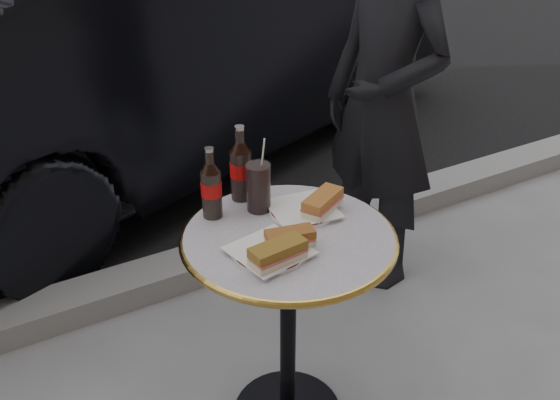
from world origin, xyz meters
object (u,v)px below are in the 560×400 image
cola_bottle_left (211,183)px  parked_car (166,49)px  plate_left (270,253)px  cola_glass (259,187)px  pedestrian (384,104)px  cola_bottle_right (241,163)px  plate_right (302,211)px  bistro_table (288,333)px

cola_bottle_left → parked_car: 2.03m
plate_left → cola_glass: 0.26m
plate_left → pedestrian: size_ratio=0.13×
cola_bottle_right → pedestrian: 0.86m
plate_right → cola_glass: size_ratio=1.30×
plate_left → cola_bottle_left: (-0.05, 0.26, 0.11)m
plate_right → cola_bottle_right: 0.24m
pedestrian → cola_glass: bearing=-72.7°
cola_bottle_right → cola_glass: bearing=-81.9°
plate_right → cola_bottle_left: size_ratio=0.90×
bistro_table → cola_glass: size_ratio=4.77×
parked_car → plate_left: bearing=145.4°
plate_right → cola_glass: (-0.11, 0.08, 0.07)m
pedestrian → parked_car: bearing=-177.4°
cola_bottle_left → parked_car: size_ratio=0.05×
bistro_table → cola_bottle_right: size_ratio=3.01×
plate_left → plate_right: (0.20, 0.15, -0.00)m
cola_bottle_left → plate_left: bearing=-79.9°
plate_right → cola_bottle_left: 0.29m
cola_bottle_right → pedestrian: (0.80, 0.31, -0.06)m
cola_glass → parked_car: 2.03m
plate_right → parked_car: parked_car is taller
bistro_table → pedestrian: 1.06m
bistro_table → plate_left: (-0.10, -0.06, 0.37)m
parked_car → pedestrian: pedestrian is taller
bistro_table → cola_bottle_left: (-0.14, 0.20, 0.48)m
bistro_table → plate_right: size_ratio=3.67×
cola_bottle_right → pedestrian: bearing=21.2°
cola_bottle_left → cola_bottle_right: 0.14m
cola_bottle_right → cola_bottle_left: bearing=-156.2°
plate_left → cola_bottle_left: size_ratio=0.90×
bistro_table → cola_bottle_right: bearing=94.3°
cola_glass → plate_left: bearing=-111.6°
plate_right → cola_bottle_left: bearing=154.3°
plate_right → bistro_table: bearing=-139.0°
plate_left → cola_bottle_right: cola_bottle_right is taller
cola_bottle_left → cola_glass: 0.15m
cola_bottle_right → pedestrian: size_ratio=0.15×
cola_bottle_left → plate_right: bearing=-25.7°
parked_car → cola_bottle_left: bearing=142.4°
bistro_table → plate_right: bearing=41.0°
cola_bottle_right → cola_glass: 0.10m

